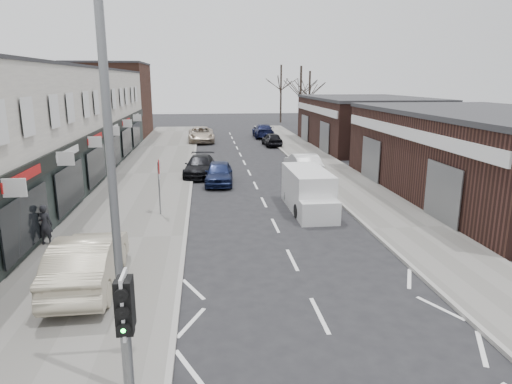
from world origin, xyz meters
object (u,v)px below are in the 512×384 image
object	(u,v)px
traffic_light	(126,319)
parked_car_left_a	(219,173)
white_van	(308,191)
pedestrian	(45,225)
parked_car_right_a	(303,164)
parked_car_right_c	(263,131)
parked_car_left_c	(201,135)
warning_sign	(159,171)
parked_car_right_b	(272,139)
sedan_on_pavement	(88,261)
parked_car_left_b	(200,166)
street_lamp	(122,175)

from	to	relation	value
traffic_light	parked_car_left_a	distance (m)	20.86
white_van	parked_car_left_a	size ratio (longest dim) A/B	1.25
pedestrian	parked_car_right_a	distance (m)	17.65
pedestrian	traffic_light	bearing A→B (deg)	122.63
traffic_light	parked_car_right_a	xyz separation A→B (m)	(7.90, 22.62, -1.65)
parked_car_right_c	parked_car_left_c	bearing A→B (deg)	26.14
warning_sign	parked_car_right_b	world-z (taller)	warning_sign
warning_sign	parked_car_right_a	distance (m)	12.29
sedan_on_pavement	parked_car_right_a	bearing A→B (deg)	-123.54
parked_car_left_c	white_van	bearing A→B (deg)	-79.63
white_van	parked_car_right_b	size ratio (longest dim) A/B	1.33
traffic_light	parked_car_left_b	distance (m)	23.40
sedan_on_pavement	parked_car_right_a	xyz separation A→B (m)	(10.15, 16.22, -0.18)
street_lamp	parked_car_right_b	xyz separation A→B (m)	(8.03, 35.73, -3.96)
warning_sign	parked_car_left_c	bearing A→B (deg)	86.21
street_lamp	parked_car_right_b	bearing A→B (deg)	77.34
warning_sign	parked_car_right_a	xyz separation A→B (m)	(8.66, 8.61, -1.44)
parked_car_right_b	white_van	bearing A→B (deg)	83.15
parked_car_left_b	parked_car_right_b	distance (m)	15.28
sedan_on_pavement	parked_car_left_a	size ratio (longest dim) A/B	1.20
white_van	sedan_on_pavement	xyz separation A→B (m)	(-8.65, -7.98, -0.01)
parked_car_left_b	parked_car_right_c	size ratio (longest dim) A/B	0.90
street_lamp	traffic_light	bearing A→B (deg)	-84.12
pedestrian	parked_car_right_c	xyz separation A→B (m)	(12.70, 33.46, -0.16)
traffic_light	parked_car_left_b	bearing A→B (deg)	87.54
parked_car_left_c	parked_car_right_c	world-z (taller)	parked_car_left_c
sedan_on_pavement	warning_sign	bearing A→B (deg)	-102.59
traffic_light	parked_car_left_a	bearing A→B (deg)	83.93
parked_car_right_b	parked_car_right_a	bearing A→B (deg)	86.95
warning_sign	parked_car_left_a	distance (m)	7.44
parked_car_right_b	traffic_light	bearing A→B (deg)	74.88
white_van	sedan_on_pavement	world-z (taller)	white_van
warning_sign	sedan_on_pavement	bearing A→B (deg)	-101.09
sedan_on_pavement	parked_car_left_a	world-z (taller)	sedan_on_pavement
white_van	parked_car_right_c	size ratio (longest dim) A/B	0.99
traffic_light	white_van	size ratio (longest dim) A/B	0.60
parked_car_left_b	parked_car_right_c	distance (m)	21.64
white_van	parked_car_left_b	size ratio (longest dim) A/B	1.11
parked_car_left_c	parked_car_right_b	xyz separation A→B (m)	(6.90, -3.64, -0.13)
parked_car_left_a	parked_car_left_c	size ratio (longest dim) A/B	0.73
parked_car_right_a	pedestrian	bearing A→B (deg)	41.10
traffic_light	parked_car_right_b	bearing A→B (deg)	77.93
pedestrian	parked_car_right_c	distance (m)	35.79
warning_sign	parked_car_right_a	size ratio (longest dim) A/B	0.58
parked_car_right_c	warning_sign	bearing A→B (deg)	74.80
sedan_on_pavement	pedestrian	bearing A→B (deg)	-58.81
traffic_light	white_van	distance (m)	15.80
parked_car_left_b	parked_car_right_c	bearing A→B (deg)	77.11
warning_sign	white_van	xyz separation A→B (m)	(7.16, 0.36, -1.26)
parked_car_right_a	parked_car_left_b	bearing A→B (deg)	-8.64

